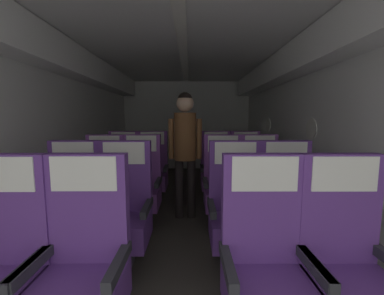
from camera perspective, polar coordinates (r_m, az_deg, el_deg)
ground at (r=3.30m, az=-2.11°, el=-16.75°), size 3.46×7.12×0.02m
fuselage_shell at (r=3.31m, az=-2.08°, el=12.35°), size 3.34×6.77×2.29m
seat_a_left_aisle at (r=1.65m, az=-24.14°, el=-24.49°), size 0.50×0.47×1.10m
seat_a_right_aisle at (r=1.76m, az=32.33°, el=-22.97°), size 0.50×0.47×1.10m
seat_a_right_window at (r=1.58m, az=16.79°, el=-25.63°), size 0.50×0.47×1.10m
seat_b_left_window at (r=2.54m, az=-26.01°, el=-13.32°), size 0.50×0.47×1.10m
seat_b_left_aisle at (r=2.36m, az=-15.60°, el=-14.41°), size 0.50×0.47×1.10m
seat_b_right_aisle at (r=2.45m, az=21.20°, el=-13.79°), size 0.50×0.47×1.10m
seat_b_right_window at (r=2.31m, az=10.12°, el=-14.68°), size 0.50×0.47×1.10m
seat_c_left_window at (r=3.26m, az=-19.71°, el=-8.61°), size 0.50×0.47×1.10m
seat_c_left_aisle at (r=3.16m, az=-11.69°, el=-8.82°), size 0.50×0.47×1.10m
seat_c_right_aisle at (r=3.22m, az=15.54°, el=-8.66°), size 0.50×0.47×1.10m
seat_c_right_window at (r=3.11m, az=7.23°, el=-8.99°), size 0.50×0.47×1.10m
seat_d_left_window at (r=4.04m, az=-15.69°, el=-5.51°), size 0.50×0.47×1.10m
seat_d_left_aisle at (r=3.96m, az=-9.19°, el=-5.60°), size 0.50×0.47×1.10m
seat_d_right_aisle at (r=4.01m, az=12.38°, el=-5.50°), size 0.50×0.47×1.10m
seat_d_right_window at (r=3.94m, az=5.56°, el=-5.59°), size 0.50×0.47×1.10m
flight_attendant at (r=3.17m, az=-1.59°, el=1.41°), size 0.43×0.28×1.63m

